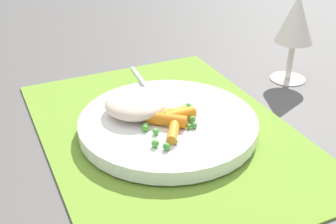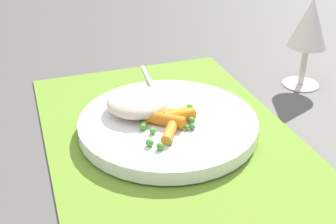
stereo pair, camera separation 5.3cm
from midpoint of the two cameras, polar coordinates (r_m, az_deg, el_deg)
ground_plane at (r=0.63m, az=2.43°, el=-2.83°), size 2.40×2.40×0.00m
placemat at (r=0.62m, az=2.43°, el=-2.59°), size 0.46×0.33×0.01m
plate at (r=0.62m, az=2.46°, el=-1.62°), size 0.25×0.25×0.02m
rice_mound at (r=0.62m, az=-1.57°, el=1.22°), size 0.09×0.08×0.03m
carrot_portion at (r=0.60m, az=2.73°, el=-0.91°), size 0.08×0.07×0.02m
pea_scatter at (r=0.59m, az=2.57°, el=-1.96°), size 0.09×0.09×0.01m
fork at (r=0.65m, az=1.23°, el=1.46°), size 0.20×0.03×0.01m
wine_glass at (r=0.77m, az=19.54°, el=10.23°), size 0.06×0.06×0.15m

